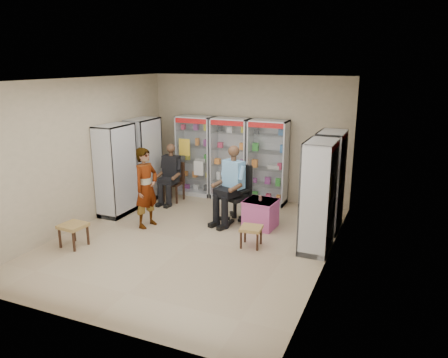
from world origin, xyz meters
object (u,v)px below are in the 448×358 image
at_px(cabinet_right_far, 329,181).
at_px(office_chair, 235,194).
at_px(pink_trunk, 261,214).
at_px(standing_man, 146,188).
at_px(wooden_chair, 173,182).
at_px(woven_stool_a, 251,237).
at_px(cabinet_left_near, 116,170).
at_px(cabinet_left_far, 144,160).
at_px(cabinet_back_mid, 231,159).
at_px(cabinet_back_right, 268,162).
at_px(cabinet_back_left, 196,156).
at_px(cabinet_right_near, 318,197).
at_px(seated_shopkeeper, 234,187).
at_px(woven_stool_b, 74,235).

xyz_separation_m(cabinet_right_far, office_chair, (-1.88, -0.32, -0.39)).
height_order(cabinet_right_far, pink_trunk, cabinet_right_far).
distance_m(pink_trunk, standing_man, 2.39).
relative_size(pink_trunk, standing_man, 0.37).
bearing_deg(wooden_chair, office_chair, -20.81).
height_order(wooden_chair, woven_stool_a, wooden_chair).
bearing_deg(cabinet_right_far, cabinet_left_near, 101.41).
bearing_deg(cabinet_left_far, standing_man, 34.25).
relative_size(cabinet_back_mid, cabinet_back_right, 1.00).
bearing_deg(office_chair, cabinet_back_mid, 135.97).
distance_m(office_chair, pink_trunk, 0.71).
bearing_deg(cabinet_back_left, cabinet_right_far, -17.75).
distance_m(cabinet_back_left, cabinet_left_near, 2.23).
relative_size(cabinet_back_mid, cabinet_right_near, 1.00).
relative_size(cabinet_back_right, cabinet_right_near, 1.00).
relative_size(cabinet_back_left, cabinet_right_far, 1.00).
bearing_deg(woven_stool_a, cabinet_back_mid, 119.63).
height_order(cabinet_back_right, cabinet_right_far, same).
xyz_separation_m(seated_shopkeeper, standing_man, (-1.56, -0.93, 0.05)).
height_order(cabinet_back_left, cabinet_right_far, same).
distance_m(cabinet_left_far, office_chair, 2.66).
relative_size(office_chair, seated_shopkeeper, 0.79).
bearing_deg(wooden_chair, woven_stool_b, -96.43).
height_order(cabinet_left_far, standing_man, cabinet_left_far).
xyz_separation_m(cabinet_right_near, woven_stool_b, (-4.13, -1.60, -0.78)).
bearing_deg(standing_man, wooden_chair, 21.30).
bearing_deg(woven_stool_a, standing_man, 176.67).
relative_size(pink_trunk, woven_stool_b, 1.39).
xyz_separation_m(cabinet_left_far, cabinet_left_near, (0.00, -1.10, 0.00)).
bearing_deg(pink_trunk, cabinet_back_mid, 129.70).
bearing_deg(wooden_chair, cabinet_back_mid, 31.31).
distance_m(cabinet_left_near, woven_stool_a, 3.48).
distance_m(cabinet_right_far, cabinet_left_far, 4.46).
bearing_deg(cabinet_back_mid, cabinet_back_left, 180.00).
distance_m(cabinet_back_mid, standing_man, 2.58).
bearing_deg(office_chair, cabinet_right_far, 29.98).
bearing_deg(standing_man, office_chair, -47.87).
xyz_separation_m(cabinet_right_far, wooden_chair, (-3.78, 0.40, -0.53)).
distance_m(seated_shopkeeper, woven_stool_a, 1.43).
relative_size(cabinet_back_right, cabinet_left_near, 1.00).
bearing_deg(office_chair, pink_trunk, 8.20).
distance_m(cabinet_right_far, wooden_chair, 3.84).
height_order(cabinet_back_right, wooden_chair, cabinet_back_right).
xyz_separation_m(wooden_chair, pink_trunk, (2.51, -0.85, -0.18)).
bearing_deg(pink_trunk, cabinet_back_left, 145.04).
height_order(office_chair, standing_man, standing_man).
height_order(cabinet_left_far, pink_trunk, cabinet_left_far).
xyz_separation_m(cabinet_back_right, cabinet_left_far, (-2.83, -0.93, 0.00)).
xyz_separation_m(cabinet_back_mid, cabinet_right_near, (2.58, -2.23, 0.00)).
bearing_deg(woven_stool_b, cabinet_back_left, 81.11).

